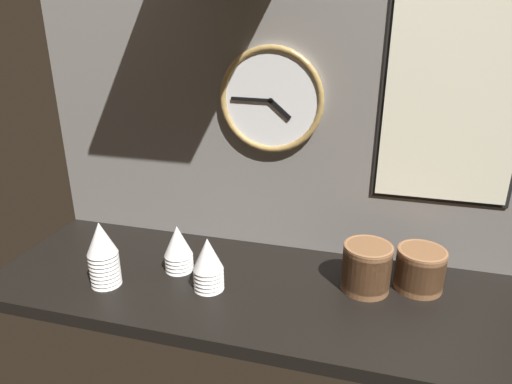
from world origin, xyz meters
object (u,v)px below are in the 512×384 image
at_px(wall_clock, 271,100).
at_px(bowl_stack_right, 367,266).
at_px(bowl_stack_far_right, 420,268).
at_px(menu_board, 453,103).
at_px(cup_stack_left, 103,254).
at_px(cup_stack_center, 208,264).
at_px(cup_stack_center_left, 178,248).

bearing_deg(wall_clock, bowl_stack_right, -28.00).
distance_m(bowl_stack_far_right, menu_board, 0.48).
xyz_separation_m(cup_stack_left, cup_stack_center, (0.30, 0.06, -0.02)).
bearing_deg(cup_stack_center_left, bowl_stack_right, 4.45).
bearing_deg(bowl_stack_far_right, bowl_stack_right, -162.54).
height_order(cup_stack_center, bowl_stack_right, cup_stack_center).
bearing_deg(cup_stack_center, cup_stack_center_left, 149.77).
bearing_deg(menu_board, cup_stack_center, -154.23).
xyz_separation_m(cup_stack_left, bowl_stack_right, (0.75, 0.18, -0.03)).
bearing_deg(menu_board, wall_clock, -179.02).
bearing_deg(cup_stack_left, menu_board, 21.23).
bearing_deg(cup_stack_center_left, cup_stack_left, -142.93).
xyz_separation_m(cup_stack_left, wall_clock, (0.42, 0.35, 0.41)).
height_order(cup_stack_center_left, cup_stack_left, cup_stack_left).
bearing_deg(bowl_stack_far_right, cup_stack_center_left, -172.75).
relative_size(cup_stack_left, cup_stack_center, 1.24).
xyz_separation_m(wall_clock, menu_board, (0.52, 0.01, 0.02)).
relative_size(cup_stack_center, wall_clock, 0.50).
relative_size(bowl_stack_right, bowl_stack_far_right, 1.01).
bearing_deg(cup_stack_center, menu_board, 25.77).
relative_size(cup_stack_center, bowl_stack_far_right, 1.16).
bearing_deg(bowl_stack_far_right, menu_board, 75.11).
xyz_separation_m(cup_stack_center_left, wall_clock, (0.24, 0.22, 0.43)).
height_order(cup_stack_center_left, bowl_stack_right, cup_stack_center_left).
height_order(cup_stack_center_left, wall_clock, wall_clock).
distance_m(cup_stack_left, bowl_stack_right, 0.77).
bearing_deg(menu_board, cup_stack_left, -158.77).
relative_size(cup_stack_center_left, bowl_stack_far_right, 1.07).
bearing_deg(bowl_stack_right, bowl_stack_far_right, 17.46).
distance_m(cup_stack_center_left, menu_board, 0.91).
height_order(bowl_stack_right, menu_board, menu_board).
height_order(wall_clock, menu_board, menu_board).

